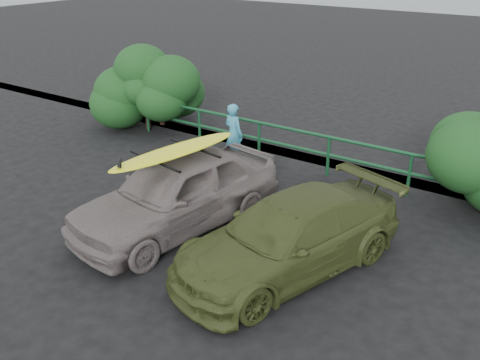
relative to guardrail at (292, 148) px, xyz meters
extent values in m
plane|color=black|center=(0.00, -5.00, -0.52)|extent=(80.00, 80.00, 0.00)
imported|color=slate|center=(-0.32, -4.04, 0.25)|extent=(2.54, 4.76, 1.54)
imported|color=#3D471F|center=(2.26, -4.12, 0.13)|extent=(3.08, 4.81, 1.30)
imported|color=teal|center=(-1.33, -0.69, 0.29)|extent=(0.66, 0.50, 1.61)
ellipsoid|color=yellow|center=(-0.32, -4.04, 1.11)|extent=(1.10, 3.04, 0.09)
camera|label=1|loc=(6.11, -11.16, 4.75)|focal=40.00mm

